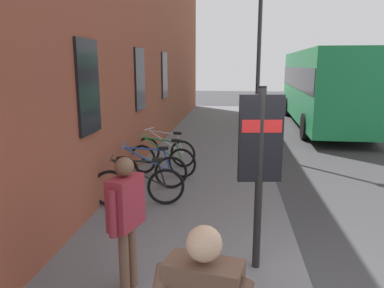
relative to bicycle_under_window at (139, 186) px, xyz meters
name	(u,v)px	position (x,y,z in m)	size (l,w,h in m)	color
ground	(305,167)	(3.55, -3.77, -0.51)	(60.00, 60.00, 0.00)	#38383A
sidewalk_pavement	(211,147)	(5.55, -1.02, -0.45)	(24.00, 3.50, 0.12)	slate
station_facade	(154,15)	(6.54, 1.03, 3.93)	(22.00, 0.65, 8.88)	brown
bicycle_under_window	(139,186)	(0.00, 0.00, 0.00)	(0.55, 1.74, 0.97)	black
bicycle_by_door	(147,171)	(1.01, 0.07, 0.00)	(0.48, 1.77, 0.97)	black
bicycle_nearest_sign	(162,160)	(1.99, -0.07, 0.00)	(0.61, 1.73, 0.97)	black
bicycle_mid_rack	(165,151)	(2.94, 0.03, 0.00)	(0.66, 1.71, 0.97)	black
transit_info_sign	(260,151)	(-1.97, -2.11, 1.21)	(0.16, 0.56, 2.40)	black
city_bus	(324,84)	(10.80, -5.77, 1.41)	(10.59, 2.95, 3.35)	#1E8C4C
pedestrian_crossing_street	(126,211)	(-2.67, -0.56, 0.61)	(0.60, 0.36, 1.64)	brown
street_lamp	(259,41)	(4.96, -2.47, 2.95)	(0.28, 0.28, 5.70)	#333338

